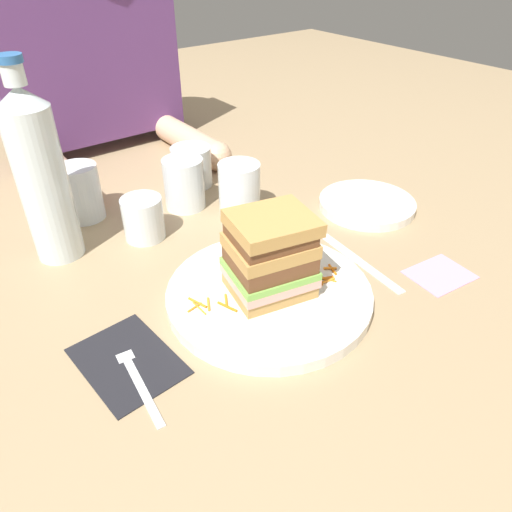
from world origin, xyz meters
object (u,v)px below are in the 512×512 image
object	(u,v)px
water_bottle	(41,176)
empty_tumbler_0	(192,166)
fork	(133,371)
side_plate	(367,204)
empty_tumbler_2	(81,192)
diner_across	(79,22)
empty_tumbler_3	(184,183)
sandwich	(270,255)
empty_tumbler_1	(143,218)
juice_glass	(240,193)
napkin_pink	(440,274)
napkin_dark	(127,361)
knife	(359,261)
main_plate	(269,294)

from	to	relation	value
water_bottle	empty_tumbler_0	size ratio (longest dim) A/B	3.81
fork	side_plate	world-z (taller)	side_plate
empty_tumbler_2	water_bottle	bearing A→B (deg)	-130.44
empty_tumbler_0	water_bottle	bearing A→B (deg)	-164.12
water_bottle	empty_tumbler_0	xyz separation A→B (m)	(0.30, 0.09, -0.10)
diner_across	empty_tumbler_3	bearing A→B (deg)	-88.86
empty_tumbler_2	empty_tumbler_3	bearing A→B (deg)	-24.39
sandwich	empty_tumbler_1	world-z (taller)	sandwich
fork	juice_glass	distance (m)	0.40
sandwich	napkin_pink	bearing A→B (deg)	-25.31
sandwich	empty_tumbler_3	size ratio (longest dim) A/B	1.35
juice_glass	water_bottle	distance (m)	0.33
empty_tumbler_1	diner_across	world-z (taller)	diner_across
sandwich	napkin_dark	xyz separation A→B (m)	(-0.21, 0.01, -0.07)
knife	empty_tumbler_2	xyz separation A→B (m)	(-0.29, 0.40, 0.05)
water_bottle	side_plate	size ratio (longest dim) A/B	1.71
water_bottle	napkin_pink	world-z (taller)	water_bottle
empty_tumbler_2	napkin_pink	xyz separation A→B (m)	(0.36, -0.50, -0.05)
sandwich	side_plate	bearing A→B (deg)	17.10
main_plate	empty_tumbler_3	world-z (taller)	empty_tumbler_3
fork	empty_tumbler_1	bearing A→B (deg)	60.27
empty_tumbler_1	empty_tumbler_2	size ratio (longest dim) A/B	0.73
diner_across	empty_tumbler_1	bearing A→B (deg)	-103.68
sandwich	side_plate	world-z (taller)	sandwich
sandwich	empty_tumbler_2	xyz separation A→B (m)	(-0.12, 0.38, -0.03)
water_bottle	sandwich	bearing A→B (deg)	-56.99
napkin_dark	empty_tumbler_0	size ratio (longest dim) A/B	1.74
juice_glass	empty_tumbler_1	distance (m)	0.18
empty_tumbler_1	side_plate	distance (m)	0.41
empty_tumbler_3	empty_tumbler_1	bearing A→B (deg)	-154.85
juice_glass	empty_tumbler_3	bearing A→B (deg)	127.48
empty_tumbler_1	napkin_pink	world-z (taller)	empty_tumbler_1
main_plate	napkin_dark	bearing A→B (deg)	176.44
empty_tumbler_1	empty_tumbler_3	size ratio (longest dim) A/B	0.77
knife	empty_tumbler_3	xyz separation A→B (m)	(-0.12, 0.32, 0.05)
juice_glass	napkin_pink	size ratio (longest dim) A/B	1.05
empty_tumbler_2	napkin_dark	bearing A→B (deg)	-104.35
sandwich	empty_tumbler_2	world-z (taller)	sandwich
juice_glass	diner_across	bearing A→B (deg)	98.98
napkin_dark	side_plate	world-z (taller)	side_plate
main_plate	sandwich	xyz separation A→B (m)	(0.00, -0.00, 0.07)
fork	empty_tumbler_3	size ratio (longest dim) A/B	1.78
main_plate	napkin_pink	world-z (taller)	main_plate
water_bottle	diner_across	size ratio (longest dim) A/B	0.53
napkin_dark	empty_tumbler_3	bearing A→B (deg)	48.73
main_plate	fork	distance (m)	0.21
main_plate	empty_tumbler_0	size ratio (longest dim) A/B	3.61
empty_tumbler_2	diner_across	xyz separation A→B (m)	(0.16, 0.30, 0.22)
napkin_dark	empty_tumbler_3	size ratio (longest dim) A/B	1.48
napkin_dark	diner_across	xyz separation A→B (m)	(0.25, 0.67, 0.27)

